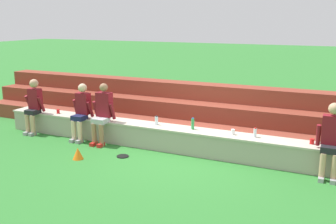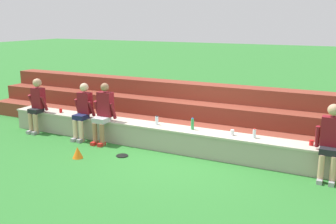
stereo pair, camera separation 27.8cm
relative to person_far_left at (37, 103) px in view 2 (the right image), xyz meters
The scene contains 15 objects.
ground_plane 4.28m from the person_far_left, ahead, with size 80.00×80.00×0.00m, color #2D752D.
stone_seating_wall 4.25m from the person_far_left, ahead, with size 9.97×0.55×0.54m.
brick_bleachers 4.62m from the person_far_left, 24.08° to the left, with size 13.77×1.67×1.25m.
person_far_left is the anchor object (origin of this frame).
person_left_of_center 1.49m from the person_far_left, ahead, with size 0.52×0.57×1.40m.
person_center 2.12m from the person_far_left, ahead, with size 0.56×0.57×1.45m.
person_right_of_center 7.20m from the person_far_left, ahead, with size 0.55×0.54×1.44m.
water_bottle_mid_right 4.34m from the person_far_left, ahead, with size 0.07×0.07×0.26m.
water_bottle_near_left 5.73m from the person_far_left, ahead, with size 0.06×0.06×0.20m.
water_bottle_center_gap 3.43m from the person_far_left, ahead, with size 0.08×0.08×0.21m.
plastic_cup_left_end 0.66m from the person_far_left, 23.27° to the left, with size 0.08×0.08×0.11m, color red.
plastic_cup_middle 6.85m from the person_far_left, ahead, with size 0.09×0.09×0.10m, color red.
plastic_cup_right_end 5.26m from the person_far_left, ahead, with size 0.08×0.08×0.12m, color white.
frisbee 3.20m from the person_far_left, 11.28° to the right, with size 0.26×0.26×0.02m, color black.
sports_cone 2.61m from the person_far_left, 26.80° to the right, with size 0.23×0.23×0.25m, color orange.
Camera 2 is at (3.40, -7.42, 2.93)m, focal length 41.68 mm.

